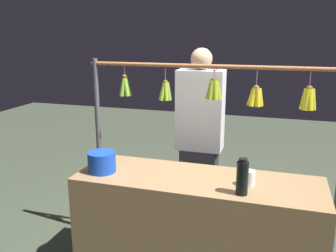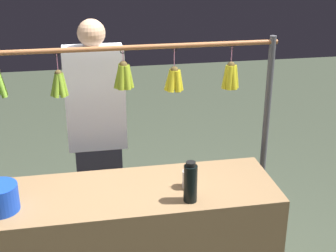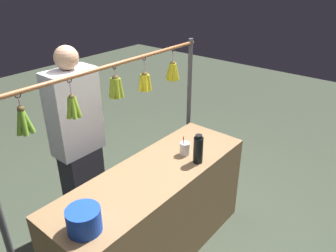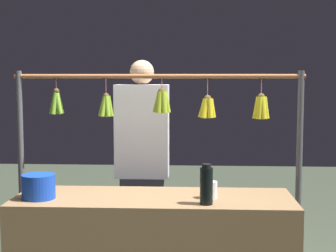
{
  "view_description": "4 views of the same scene",
  "coord_description": "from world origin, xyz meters",
  "px_view_note": "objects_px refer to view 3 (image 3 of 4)",
  "views": [
    {
      "loc": [
        -0.53,
        2.45,
        1.89
      ],
      "look_at": [
        0.23,
        0.0,
        1.23
      ],
      "focal_mm": 39.13,
      "sensor_mm": 36.0,
      "label": 1
    },
    {
      "loc": [
        0.23,
        2.53,
        2.3
      ],
      "look_at": [
        -0.24,
        0.0,
        1.25
      ],
      "focal_mm": 51.18,
      "sensor_mm": 36.0,
      "label": 2
    },
    {
      "loc": [
        1.57,
        1.43,
        2.31
      ],
      "look_at": [
        -0.18,
        0.0,
        1.19
      ],
      "focal_mm": 34.89,
      "sensor_mm": 36.0,
      "label": 3
    },
    {
      "loc": [
        -0.26,
        3.2,
        1.62
      ],
      "look_at": [
        -0.09,
        0.0,
        1.31
      ],
      "focal_mm": 53.89,
      "sensor_mm": 36.0,
      "label": 4
    }
  ],
  "objects_px": {
    "water_bottle": "(198,149)",
    "drink_cup": "(185,148)",
    "vendor_person": "(79,147)",
    "blue_bucket": "(84,220)"
  },
  "relations": [
    {
      "from": "water_bottle",
      "to": "drink_cup",
      "type": "height_order",
      "value": "water_bottle"
    },
    {
      "from": "drink_cup",
      "to": "water_bottle",
      "type": "bearing_deg",
      "value": 78.87
    },
    {
      "from": "vendor_person",
      "to": "drink_cup",
      "type": "bearing_deg",
      "value": 123.82
    },
    {
      "from": "water_bottle",
      "to": "blue_bucket",
      "type": "xyz_separation_m",
      "value": [
        1.07,
        -0.09,
        -0.04
      ]
    },
    {
      "from": "water_bottle",
      "to": "vendor_person",
      "type": "bearing_deg",
      "value": -62.33
    },
    {
      "from": "drink_cup",
      "to": "vendor_person",
      "type": "xyz_separation_m",
      "value": [
        0.52,
        -0.77,
        -0.04
      ]
    },
    {
      "from": "drink_cup",
      "to": "blue_bucket",
      "type": "bearing_deg",
      "value": 3.25
    },
    {
      "from": "vendor_person",
      "to": "water_bottle",
      "type": "bearing_deg",
      "value": 117.67
    },
    {
      "from": "blue_bucket",
      "to": "drink_cup",
      "type": "xyz_separation_m",
      "value": [
        -1.1,
        -0.06,
        -0.02
      ]
    },
    {
      "from": "water_bottle",
      "to": "vendor_person",
      "type": "distance_m",
      "value": 1.05
    }
  ]
}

